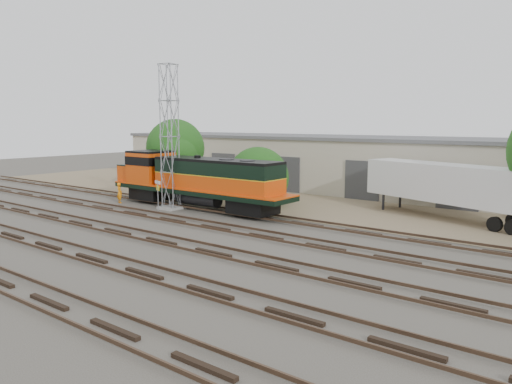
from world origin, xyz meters
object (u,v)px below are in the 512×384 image
Objects in this scene: locomotive at (195,179)px; signal_tower at (170,140)px; semi_trailer at (450,185)px; worker at (120,193)px.

signal_tower reaches higher than locomotive.
semi_trailer is (18.33, 8.99, -2.94)m from signal_tower.
locomotive is at bearing 41.63° from signal_tower.
locomotive is 3.55m from signal_tower.
locomotive is 7.33m from worker.
locomotive is 1.34× the size of semi_trailer.
semi_trailer reaches higher than worker.
locomotive is 1.53× the size of signal_tower.
semi_trailer is at bearing 26.13° from signal_tower.
signal_tower is at bearing -159.14° from worker.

